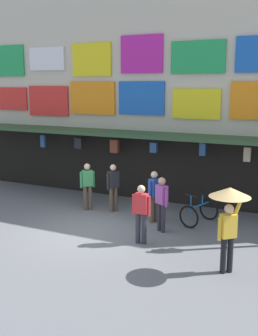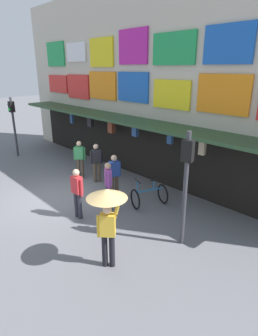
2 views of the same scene
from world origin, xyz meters
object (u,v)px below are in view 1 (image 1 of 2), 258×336
Objects in this scene: pedestrian_in_black at (87,184)px; pedestrian_in_white at (141,211)px; pedestrian_with_umbrella at (229,206)px; pedestrian_in_green at (154,194)px; pedestrian_in_blue at (162,201)px; bicycle_parked at (199,212)px; pedestrian_in_red at (113,185)px.

pedestrian_in_black is 1.00× the size of pedestrian_in_white.
pedestrian_with_umbrella reaches higher than pedestrian_in_green.
pedestrian_in_blue is 1.15m from pedestrian_in_white.
pedestrian_in_green is 1.00× the size of pedestrian_in_blue.
bicycle_parked is at bearing 3.61° from pedestrian_in_black.
pedestrian_in_black is at bearing 163.81° from pedestrian_in_blue.
pedestrian_in_blue is 1.00× the size of pedestrian_in_white.
bicycle_parked is 0.79× the size of pedestrian_in_red.
pedestrian_with_umbrella reaches higher than pedestrian_in_black.
bicycle_parked is at bearing 0.10° from pedestrian_in_red.
pedestrian_in_red and pedestrian_in_black have the same top height.
pedestrian_in_green is 2.61m from pedestrian_in_black.
bicycle_parked is 2.57m from pedestrian_in_white.
pedestrian_in_green is 1.00× the size of pedestrian_in_white.
pedestrian_in_black is at bearing 152.83° from pedestrian_with_umbrella.
pedestrian_in_blue is at bearing -16.19° from pedestrian_in_black.
pedestrian_in_red is 1.00× the size of pedestrian_in_green.
pedestrian_with_umbrella is (4.63, -3.08, 0.69)m from pedestrian_in_red.
pedestrian_with_umbrella is at bearing -63.30° from bicycle_parked.
pedestrian_in_red and pedestrian_in_blue have the same top height.
pedestrian_in_green is 0.88m from pedestrian_in_blue.
bicycle_parked is 0.79× the size of pedestrian_in_blue.
pedestrian_in_white is (2.07, -2.29, 0.00)m from pedestrian_in_red.
pedestrian_in_blue is at bearing 81.45° from pedestrian_in_white.
pedestrian_in_green is 1.88m from pedestrian_in_white.
pedestrian_in_white is at bearing 162.80° from pedestrian_with_umbrella.
pedestrian_with_umbrella reaches higher than pedestrian_in_white.
pedestrian_in_red is at bearing 15.31° from pedestrian_in_black.
pedestrian_with_umbrella is 1.24× the size of pedestrian_in_white.
pedestrian_in_black is at bearing 175.59° from pedestrian_in_green.
pedestrian_in_white is at bearing -78.94° from pedestrian_in_green.
pedestrian_in_white is at bearing -34.59° from pedestrian_in_black.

